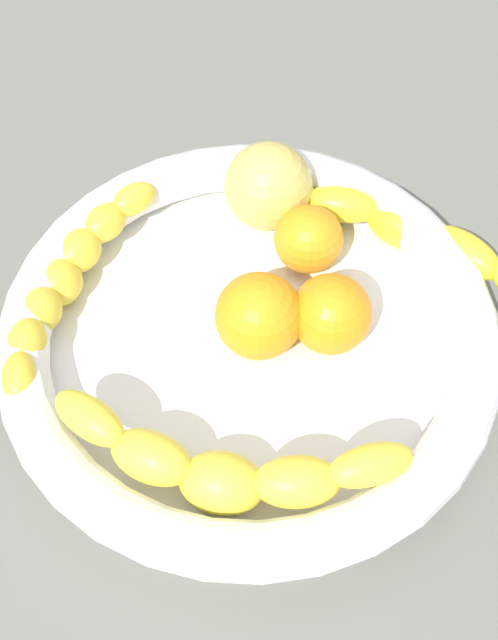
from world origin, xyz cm
name	(u,v)px	position (x,y,z in cm)	size (l,w,h in cm)	color
kitchen_counter	(249,366)	(0.00, 0.00, 1.50)	(120.00, 120.00, 3.00)	#64675C
fruit_bowl	(249,335)	(0.00, 0.00, 6.20)	(37.47, 37.47, 6.19)	white
banana_draped_left	(224,466)	(-10.74, 4.33, 8.27)	(12.53, 22.85, 5.33)	yellow
banana_draped_right	(401,231)	(5.78, -14.05, 7.80)	(18.85, 20.61, 4.48)	yellow
banana_arching_top	(65,280)	(7.29, 12.83, 7.81)	(18.81, 14.10, 4.46)	yellow
orange_front	(331,314)	(-0.97, -6.02, 8.35)	(6.12, 6.12, 6.12)	orange
orange_mid_left	(259,315)	(0.09, -0.76, 8.58)	(6.58, 6.58, 6.58)	orange
orange_mid_right	(308,239)	(6.55, -6.50, 8.07)	(5.57, 5.57, 5.57)	orange
apple_yellow	(268,186)	(12.07, -4.59, 8.97)	(7.35, 7.35, 7.35)	#D7BE58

